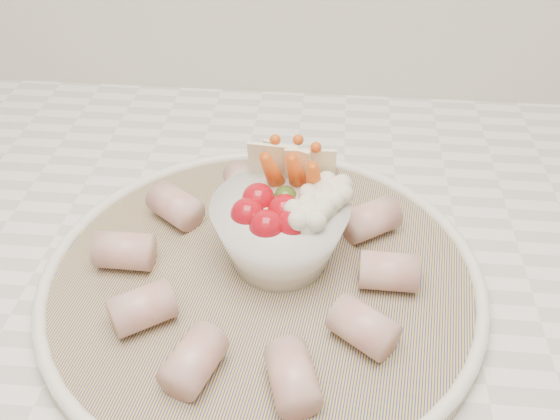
{
  "coord_description": "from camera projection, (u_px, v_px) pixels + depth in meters",
  "views": [
    {
      "loc": [
        0.21,
        0.99,
        1.33
      ],
      "look_at": [
        0.17,
        1.4,
        0.99
      ],
      "focal_mm": 40.0,
      "sensor_mm": 36.0,
      "label": 1
    }
  ],
  "objects": [
    {
      "name": "serving_platter",
      "position": [
        262.0,
        279.0,
        0.55
      ],
      "size": [
        0.44,
        0.44,
        0.02
      ],
      "color": "navy",
      "rests_on": "kitchen_counter"
    },
    {
      "name": "veggie_bowl",
      "position": [
        283.0,
        225.0,
        0.54
      ],
      "size": [
        0.12,
        0.12,
        0.1
      ],
      "color": "white",
      "rests_on": "serving_platter"
    },
    {
      "name": "cured_meat_rolls",
      "position": [
        261.0,
        261.0,
        0.54
      ],
      "size": [
        0.28,
        0.29,
        0.03
      ],
      "color": "#B65953",
      "rests_on": "serving_platter"
    }
  ]
}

